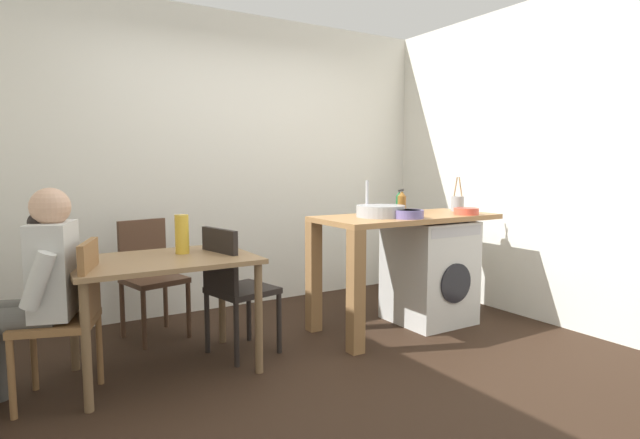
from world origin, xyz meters
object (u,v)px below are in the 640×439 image
washing_machine (429,271)px  utensil_crock (457,203)px  colander (466,211)px  chair_person_seat (71,312)px  chair_spare_by_wall (150,271)px  mixing_bowl (408,214)px  dining_table (164,273)px  seated_person (37,284)px  bottle_squat_brown (399,202)px  chair_opposite (233,284)px  vase (182,234)px  bottle_tall_green (402,203)px

washing_machine → utensil_crock: (0.37, 0.05, 0.56)m
colander → utensil_crock: bearing=56.3°
chair_person_seat → utensil_crock: bearing=-70.0°
chair_spare_by_wall → mixing_bowl: bearing=134.6°
dining_table → colander: colander is taller
seated_person → bottle_squat_brown: 2.79m
mixing_bowl → colander: 0.60m
seated_person → colander: bearing=-75.9°
bottle_squat_brown → seated_person: bearing=-175.0°
utensil_crock → colander: (-0.18, -0.27, -0.04)m
chair_person_seat → colander: bearing=-75.1°
dining_table → mixing_bowl: (1.77, -0.27, 0.31)m
washing_machine → colander: size_ratio=4.30×
chair_opposite → mixing_bowl: 1.40m
chair_opposite → mixing_bowl: mixing_bowl is taller
vase → bottle_squat_brown: bearing=2.1°
dining_table → utensil_crock: utensil_crock is taller
chair_spare_by_wall → bottle_squat_brown: 2.12m
chair_opposite → utensil_crock: utensil_crock is taller
colander → bottle_squat_brown: bearing=124.7°
bottle_tall_green → vase: 1.83m
chair_person_seat → mixing_bowl: size_ratio=3.83×
chair_opposite → seated_person: 1.20m
chair_opposite → chair_spare_by_wall: same height
seated_person → mixing_bowl: seated_person is taller
dining_table → chair_opposite: size_ratio=1.22×
bottle_squat_brown → bottle_tall_green: bearing=-121.7°
washing_machine → bottle_tall_green: size_ratio=4.18×
colander → chair_person_seat: bearing=176.7°
chair_person_seat → mixing_bowl: 2.37m
washing_machine → bottle_squat_brown: size_ratio=4.44×
seated_person → chair_spare_by_wall: bearing=-24.6°
chair_spare_by_wall → mixing_bowl: 2.04m
washing_machine → utensil_crock: bearing=8.1°
washing_machine → vase: bearing=175.1°
bottle_tall_green → mixing_bowl: bearing=-122.8°
bottle_squat_brown → chair_spare_by_wall: bearing=163.0°
chair_person_seat → mixing_bowl: (2.32, -0.15, 0.45)m
dining_table → chair_person_seat: chair_person_seat is taller
bottle_tall_green → mixing_bowl: size_ratio=0.88×
chair_opposite → bottle_squat_brown: 1.66m
chair_opposite → bottle_squat_brown: (1.58, 0.14, 0.50)m
colander → vase: bearing=170.0°
chair_person_seat → vase: vase is taller
seated_person → dining_table: bearing=-65.8°
colander → vase: vase is taller
chair_person_seat → bottle_tall_green: 2.58m
utensil_crock → bottle_squat_brown: bearing=158.8°
chair_opposite → bottle_tall_green: bearing=77.5°
dining_table → washing_machine: bearing=-2.0°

